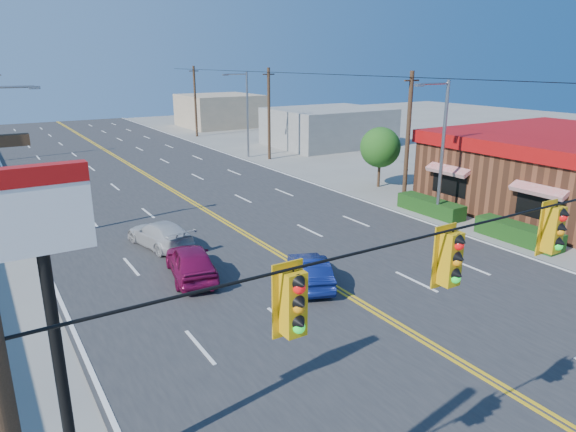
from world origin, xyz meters
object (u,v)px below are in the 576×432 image
car_blue (310,272)px  car_silver (58,183)px  pizza_hut_sign (45,271)px  car_white (160,235)px  kfc (562,169)px  car_magenta (191,263)px

car_blue → car_silver: 23.93m
pizza_hut_sign → car_white: (6.51, 13.93, -4.54)m
car_blue → car_silver: size_ratio=0.97×
kfc → pizza_hut_sign: 32.04m
car_white → car_silver: bearing=-92.1°
pizza_hut_sign → kfc: bearing=14.5°
kfc → car_magenta: (-24.51, 1.44, -1.65)m
car_blue → car_white: car_white is taller
car_magenta → car_blue: 5.10m
kfc → car_silver: (-26.82, 21.27, -1.84)m
pizza_hut_sign → car_silver: (4.08, 29.27, -4.64)m
car_blue → car_silver: bearing=-52.7°
pizza_hut_sign → car_blue: (10.30, 6.17, -4.56)m
kfc → car_silver: size_ratio=4.19×
car_white → car_blue: bearing=104.9°
car_magenta → kfc: bearing=-172.3°
kfc → car_white: (-24.39, 5.93, -1.74)m
kfc → pizza_hut_sign: size_ratio=2.38×
kfc → car_white: kfc is taller
car_silver → pizza_hut_sign: bearing=89.0°
car_magenta → pizza_hut_sign: bearing=66.9°
car_white → car_magenta: bearing=77.2°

